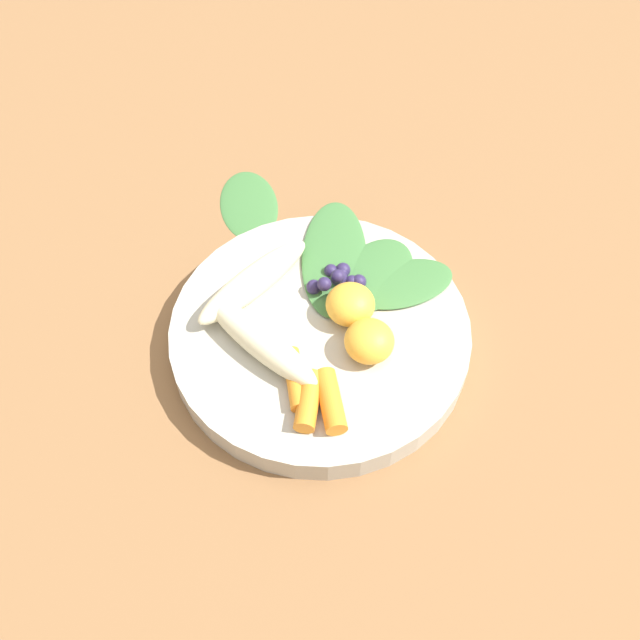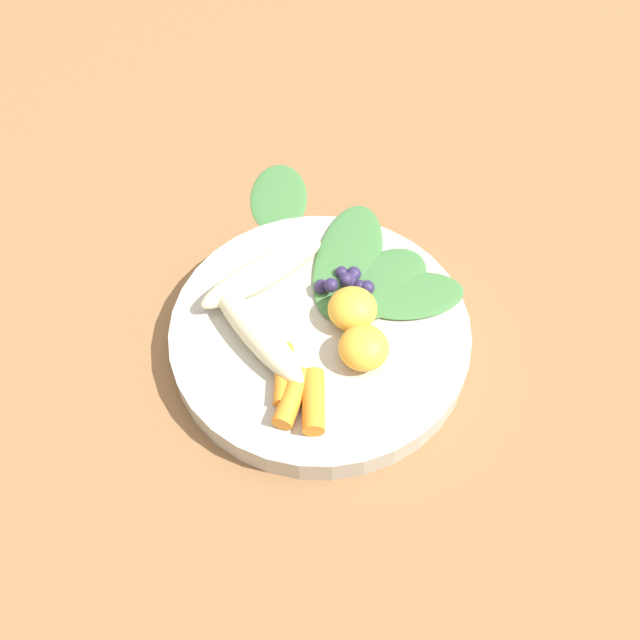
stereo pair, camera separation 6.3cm
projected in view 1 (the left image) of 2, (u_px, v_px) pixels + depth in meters
name	position (u px, v px, depth m)	size (l,w,h in m)	color
ground_plane	(320.00, 343.00, 0.66)	(2.40, 2.40, 0.00)	brown
bowl	(320.00, 335.00, 0.65)	(0.26, 0.26, 0.03)	#B2AD9E
banana_peeled_left	(261.00, 342.00, 0.62)	(0.13, 0.03, 0.03)	beige
banana_peeled_right	(253.00, 281.00, 0.65)	(0.13, 0.03, 0.03)	beige
orange_segment_near	(350.00, 304.00, 0.64)	(0.04, 0.04, 0.03)	#F4A833
orange_segment_far	(369.00, 341.00, 0.61)	(0.04, 0.04, 0.03)	#F4A833
carrot_front	(296.00, 379.00, 0.60)	(0.01, 0.01, 0.05)	orange
carrot_mid_left	(308.00, 401.00, 0.59)	(0.02, 0.02, 0.05)	orange
carrot_mid_right	(331.00, 401.00, 0.59)	(0.02, 0.02, 0.05)	orange
blueberry_pile	(337.00, 278.00, 0.66)	(0.05, 0.04, 0.02)	#2D234C
kale_leaf_left	(403.00, 284.00, 0.67)	(0.09, 0.05, 0.01)	#3D7038
kale_leaf_right	(374.00, 275.00, 0.67)	(0.09, 0.06, 0.01)	#3D7038
kale_leaf_rear	(334.00, 257.00, 0.68)	(0.14, 0.06, 0.01)	#3D7038
kale_leaf_stray	(249.00, 204.00, 0.76)	(0.10, 0.06, 0.01)	#3D7038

